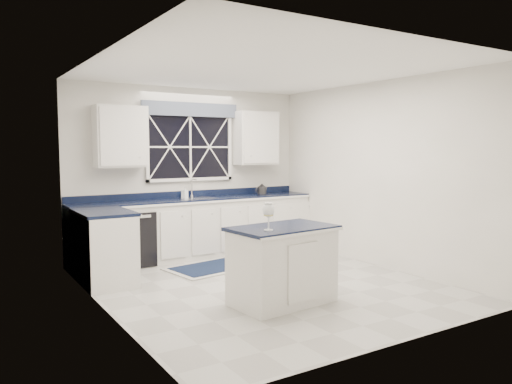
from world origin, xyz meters
TOP-DOWN VIEW (x-y plane):
  - ground at (0.00, 0.00)m, footprint 4.50×4.50m
  - back_wall at (0.00, 2.25)m, footprint 4.00×0.10m
  - base_cabinets at (-0.33, 1.78)m, footprint 3.99×1.60m
  - countertop at (0.00, 1.95)m, footprint 3.98×0.64m
  - dishwasher at (-1.10, 1.95)m, footprint 0.60×0.58m
  - window at (0.00, 2.20)m, footprint 1.65×0.09m
  - upper_cabinets at (0.00, 2.08)m, footprint 3.10×0.34m
  - faucet at (0.00, 2.14)m, footprint 0.05×0.20m
  - island at (-0.25, -0.74)m, footprint 1.23×0.81m
  - rug at (-0.11, 1.14)m, footprint 1.48×1.04m
  - kettle at (1.26, 2.02)m, footprint 0.26×0.17m
  - wine_glass at (-0.53, -0.89)m, footprint 0.12×0.12m
  - soap_bottle at (-0.15, 2.11)m, footprint 0.11×0.11m

SIDE VIEW (x-z plane):
  - ground at x=0.00m, z-range 0.00..0.00m
  - rug at x=-0.11m, z-range 0.00..0.02m
  - dishwasher at x=-1.10m, z-range 0.00..0.82m
  - island at x=-0.25m, z-range 0.00..0.87m
  - base_cabinets at x=-0.33m, z-range 0.00..0.90m
  - countertop at x=0.00m, z-range 0.90..0.94m
  - kettle at x=1.26m, z-range 0.93..1.11m
  - soap_bottle at x=-0.15m, z-range 0.94..1.12m
  - wine_glass at x=-0.53m, z-range 0.93..1.22m
  - faucet at x=0.00m, z-range 0.95..1.25m
  - back_wall at x=0.00m, z-range 0.00..2.70m
  - window at x=0.00m, z-range 1.20..2.46m
  - upper_cabinets at x=0.00m, z-range 1.45..2.35m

